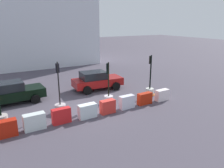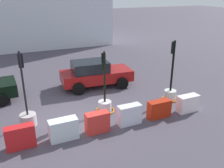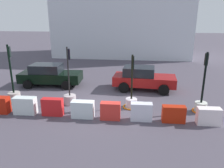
{
  "view_description": "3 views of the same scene",
  "coord_description": "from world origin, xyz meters",
  "px_view_note": "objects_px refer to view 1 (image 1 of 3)",
  "views": [
    {
      "loc": [
        -5.42,
        -12.54,
        5.66
      ],
      "look_at": [
        1.96,
        0.38,
        1.32
      ],
      "focal_mm": 34.72,
      "sensor_mm": 36.0,
      "label": 1
    },
    {
      "loc": [
        -2.16,
        -9.64,
        5.56
      ],
      "look_at": [
        1.95,
        0.16,
        1.4
      ],
      "focal_mm": 39.43,
      "sensor_mm": 36.0,
      "label": 2
    },
    {
      "loc": [
        2.02,
        -11.03,
        4.86
      ],
      "look_at": [
        0.6,
        -0.15,
        1.45
      ],
      "focal_mm": 35.11,
      "sensor_mm": 36.0,
      "label": 3
    }
  ],
  "objects_px": {
    "car_red_compact": "(97,80)",
    "construction_barrier_7": "(162,95)",
    "construction_barrier_5": "(127,102)",
    "traffic_light_0": "(1,116)",
    "construction_barrier_0": "(6,129)",
    "construction_barrier_2": "(61,116)",
    "construction_barrier_3": "(87,111)",
    "traffic_light_2": "(109,96)",
    "traffic_light_1": "(60,104)",
    "construction_barrier_4": "(108,107)",
    "construction_barrier_6": "(145,99)",
    "traffic_light_3": "(150,89)",
    "car_black_sedan": "(11,93)",
    "construction_barrier_1": "(35,122)"
  },
  "relations": [
    {
      "from": "construction_barrier_6",
      "to": "car_black_sedan",
      "type": "bearing_deg",
      "value": 149.25
    },
    {
      "from": "traffic_light_3",
      "to": "construction_barrier_1",
      "type": "height_order",
      "value": "traffic_light_3"
    },
    {
      "from": "construction_barrier_0",
      "to": "construction_barrier_2",
      "type": "bearing_deg",
      "value": 1.6
    },
    {
      "from": "car_black_sedan",
      "to": "car_red_compact",
      "type": "relative_size",
      "value": 1.05
    },
    {
      "from": "traffic_light_2",
      "to": "traffic_light_1",
      "type": "bearing_deg",
      "value": 179.54
    },
    {
      "from": "construction_barrier_3",
      "to": "construction_barrier_2",
      "type": "bearing_deg",
      "value": 177.9
    },
    {
      "from": "traffic_light_1",
      "to": "traffic_light_2",
      "type": "distance_m",
      "value": 3.52
    },
    {
      "from": "traffic_light_0",
      "to": "construction_barrier_4",
      "type": "bearing_deg",
      "value": -15.07
    },
    {
      "from": "car_black_sedan",
      "to": "construction_barrier_1",
      "type": "bearing_deg",
      "value": -82.24
    },
    {
      "from": "traffic_light_2",
      "to": "construction_barrier_4",
      "type": "xyz_separation_m",
      "value": [
        -0.95,
        -1.61,
        -0.03
      ]
    },
    {
      "from": "traffic_light_1",
      "to": "construction_barrier_7",
      "type": "xyz_separation_m",
      "value": [
        7.18,
        -1.58,
        -0.14
      ]
    },
    {
      "from": "construction_barrier_2",
      "to": "construction_barrier_1",
      "type": "bearing_deg",
      "value": -179.46
    },
    {
      "from": "traffic_light_1",
      "to": "traffic_light_3",
      "type": "bearing_deg",
      "value": -1.14
    },
    {
      "from": "construction_barrier_0",
      "to": "construction_barrier_5",
      "type": "bearing_deg",
      "value": 0.62
    },
    {
      "from": "construction_barrier_1",
      "to": "construction_barrier_4",
      "type": "distance_m",
      "value": 4.46
    },
    {
      "from": "construction_barrier_3",
      "to": "construction_barrier_4",
      "type": "bearing_deg",
      "value": -0.61
    },
    {
      "from": "construction_barrier_3",
      "to": "construction_barrier_4",
      "type": "height_order",
      "value": "construction_barrier_4"
    },
    {
      "from": "traffic_light_0",
      "to": "construction_barrier_1",
      "type": "bearing_deg",
      "value": -45.49
    },
    {
      "from": "construction_barrier_0",
      "to": "construction_barrier_3",
      "type": "height_order",
      "value": "construction_barrier_0"
    },
    {
      "from": "construction_barrier_4",
      "to": "construction_barrier_2",
      "type": "bearing_deg",
      "value": 178.6
    },
    {
      "from": "traffic_light_0",
      "to": "construction_barrier_1",
      "type": "distance_m",
      "value": 2.18
    },
    {
      "from": "construction_barrier_0",
      "to": "car_red_compact",
      "type": "bearing_deg",
      "value": 33.19
    },
    {
      "from": "construction_barrier_3",
      "to": "construction_barrier_5",
      "type": "height_order",
      "value": "construction_barrier_5"
    },
    {
      "from": "construction_barrier_3",
      "to": "car_black_sedan",
      "type": "relative_size",
      "value": 0.25
    },
    {
      "from": "construction_barrier_4",
      "to": "construction_barrier_7",
      "type": "xyz_separation_m",
      "value": [
        4.61,
        0.06,
        -0.03
      ]
    },
    {
      "from": "traffic_light_3",
      "to": "car_red_compact",
      "type": "relative_size",
      "value": 0.75
    },
    {
      "from": "traffic_light_0",
      "to": "car_red_compact",
      "type": "distance_m",
      "value": 8.24
    },
    {
      "from": "construction_barrier_0",
      "to": "construction_barrier_7",
      "type": "relative_size",
      "value": 1.04
    },
    {
      "from": "construction_barrier_2",
      "to": "construction_barrier_3",
      "type": "relative_size",
      "value": 0.95
    },
    {
      "from": "construction_barrier_0",
      "to": "construction_barrier_4",
      "type": "height_order",
      "value": "construction_barrier_0"
    },
    {
      "from": "construction_barrier_5",
      "to": "car_red_compact",
      "type": "bearing_deg",
      "value": 89.06
    },
    {
      "from": "construction_barrier_2",
      "to": "traffic_light_0",
      "type": "bearing_deg",
      "value": 152.91
    },
    {
      "from": "traffic_light_3",
      "to": "construction_barrier_6",
      "type": "distance_m",
      "value": 2.13
    },
    {
      "from": "construction_barrier_0",
      "to": "construction_barrier_1",
      "type": "distance_m",
      "value": 1.43
    },
    {
      "from": "construction_barrier_4",
      "to": "construction_barrier_6",
      "type": "xyz_separation_m",
      "value": [
        3.02,
        0.09,
        -0.03
      ]
    },
    {
      "from": "construction_barrier_5",
      "to": "construction_barrier_7",
      "type": "relative_size",
      "value": 0.97
    },
    {
      "from": "traffic_light_0",
      "to": "construction_barrier_3",
      "type": "distance_m",
      "value": 4.86
    },
    {
      "from": "construction_barrier_3",
      "to": "traffic_light_3",
      "type": "bearing_deg",
      "value": 13.83
    },
    {
      "from": "traffic_light_1",
      "to": "construction_barrier_0",
      "type": "xyz_separation_m",
      "value": [
        -3.31,
        -1.65,
        -0.11
      ]
    },
    {
      "from": "car_red_compact",
      "to": "construction_barrier_7",
      "type": "bearing_deg",
      "value": -57.8
    },
    {
      "from": "construction_barrier_3",
      "to": "construction_barrier_5",
      "type": "distance_m",
      "value": 2.89
    },
    {
      "from": "construction_barrier_3",
      "to": "car_red_compact",
      "type": "bearing_deg",
      "value": 58.58
    },
    {
      "from": "construction_barrier_6",
      "to": "traffic_light_1",
      "type": "bearing_deg",
      "value": 164.55
    },
    {
      "from": "traffic_light_3",
      "to": "car_black_sedan",
      "type": "distance_m",
      "value": 10.33
    },
    {
      "from": "construction_barrier_1",
      "to": "car_red_compact",
      "type": "height_order",
      "value": "car_red_compact"
    },
    {
      "from": "traffic_light_1",
      "to": "construction_barrier_5",
      "type": "distance_m",
      "value": 4.36
    },
    {
      "from": "car_red_compact",
      "to": "traffic_light_0",
      "type": "bearing_deg",
      "value": -156.68
    },
    {
      "from": "construction_barrier_5",
      "to": "traffic_light_2",
      "type": "bearing_deg",
      "value": 109.65
    },
    {
      "from": "construction_barrier_5",
      "to": "traffic_light_0",
      "type": "bearing_deg",
      "value": 168.37
    },
    {
      "from": "traffic_light_0",
      "to": "car_red_compact",
      "type": "bearing_deg",
      "value": 23.32
    }
  ]
}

